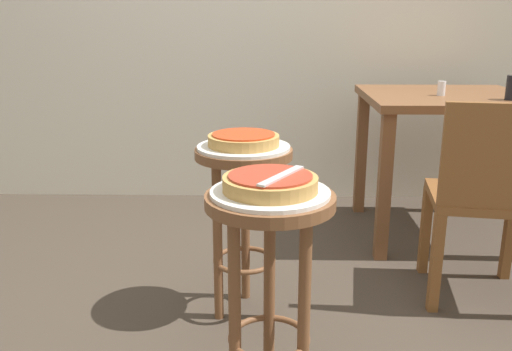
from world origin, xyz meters
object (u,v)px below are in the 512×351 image
serving_plate_foreground (270,193)px  wooden_chair (485,195)px  condiment_shaker (441,88)px  pizza_middle (244,140)px  stool_foreground (270,255)px  dining_table (445,119)px  pizza_server_knife (281,176)px  pizza_foreground (270,183)px  serving_plate_middle (244,147)px  stool_middle (244,195)px

serving_plate_foreground → wooden_chair: wooden_chair is taller
serving_plate_foreground → condiment_shaker: 1.61m
pizza_middle → wooden_chair: 0.99m
stool_foreground → serving_plate_foreground: bearing=90.0°
dining_table → pizza_server_knife: (-0.88, -1.44, 0.10)m
pizza_foreground → condiment_shaker: condiment_shaker is taller
serving_plate_foreground → serving_plate_middle: same height
condiment_shaker → stool_middle: bearing=-140.0°
pizza_foreground → condiment_shaker: 1.61m
stool_foreground → stool_middle: 0.56m
condiment_shaker → wooden_chair: 0.78m
pizza_middle → serving_plate_middle: bearing=90.0°
serving_plate_middle → wooden_chair: wooden_chair is taller
stool_foreground → wooden_chair: 1.08m
pizza_foreground → dining_table: 1.68m
pizza_foreground → serving_plate_middle: size_ratio=0.76×
pizza_server_knife → stool_middle: bearing=43.0°
serving_plate_foreground → pizza_foreground: (0.00, 0.00, 0.03)m
pizza_foreground → pizza_server_knife: size_ratio=1.20×
pizza_foreground → pizza_server_knife: 0.04m
pizza_middle → dining_table: (1.01, 0.87, -0.07)m
dining_table → condiment_shaker: 0.18m
dining_table → wooden_chair: bearing=-94.0°
pizza_foreground → pizza_server_knife: pizza_server_knife is taller
wooden_chair → pizza_server_knife: size_ratio=3.86×
serving_plate_foreground → dining_table: dining_table is taller
pizza_middle → pizza_server_knife: bearing=-77.3°
serving_plate_foreground → serving_plate_middle: bearing=100.1°
pizza_foreground → pizza_middle: 0.56m
serving_plate_middle → wooden_chair: size_ratio=0.41×
pizza_foreground → pizza_server_knife: bearing=-33.7°
stool_foreground → serving_plate_middle: bearing=100.1°
serving_plate_foreground → pizza_middle: pizza_middle is taller
wooden_chair → pizza_middle: bearing=-173.7°
serving_plate_foreground → pizza_server_knife: bearing=-33.7°
pizza_middle → wooden_chair: bearing=6.3°
pizza_foreground → serving_plate_foreground: bearing=180.0°
serving_plate_middle → pizza_foreground: bearing=-79.9°
pizza_middle → wooden_chair: (0.95, 0.10, -0.24)m
stool_foreground → stool_middle: bearing=100.1°
stool_foreground → pizza_foreground: bearing=82.9°
stool_foreground → wooden_chair: (0.86, 0.65, -0.03)m
stool_middle → pizza_middle: size_ratio=2.54×
serving_plate_middle → pizza_middle: bearing=-90.0°
pizza_middle → pizza_server_knife: size_ratio=1.21×
stool_middle → stool_foreground: bearing=-79.9°
condiment_shaker → serving_plate_middle: bearing=-140.0°
stool_middle → wooden_chair: wooden_chair is taller
condiment_shaker → pizza_foreground: bearing=-122.4°
stool_middle → pizza_middle: pizza_middle is taller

